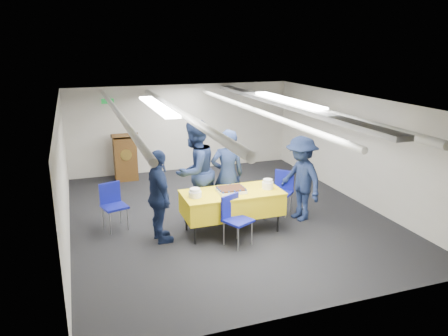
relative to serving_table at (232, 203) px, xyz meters
The scene contains 14 objects.
ground 0.98m from the serving_table, 79.32° to the left, with size 7.00×7.00×0.00m, color black.
room_shell 1.75m from the serving_table, 78.57° to the left, with size 6.00×7.00×2.30m.
serving_table is the anchor object (origin of this frame).
sheet_cake 0.25m from the serving_table, 148.58° to the right, with size 0.50×0.39×0.09m.
plate_stack_left 0.76m from the serving_table, behind, with size 0.23×0.23×0.16m.
plate_stack_right 0.74m from the serving_table, ahead, with size 0.21×0.21×0.18m.
podium 4.10m from the serving_table, 110.73° to the left, with size 0.62×0.53×1.25m.
chair_near 0.52m from the serving_table, 105.74° to the right, with size 0.56×0.56×0.87m.
chair_right 1.39m from the serving_table, 22.53° to the left, with size 0.59×0.59×0.87m.
chair_left 2.23m from the serving_table, 157.06° to the left, with size 0.52×0.52×0.87m.
sailor_a 0.69m from the serving_table, 78.57° to the left, with size 0.66×0.43×1.80m, color #0E1732.
sailor_b 0.99m from the serving_table, 123.05° to the left, with size 0.96×0.75×1.98m, color #0E1732.
sailor_c 1.35m from the serving_table, behind, with size 0.97×0.40×1.65m, color #0E1732.
sailor_d 1.49m from the serving_table, ahead, with size 1.08×0.62×1.67m, color #0E1732.
Camera 1 is at (-2.74, -7.79, 3.39)m, focal length 35.00 mm.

